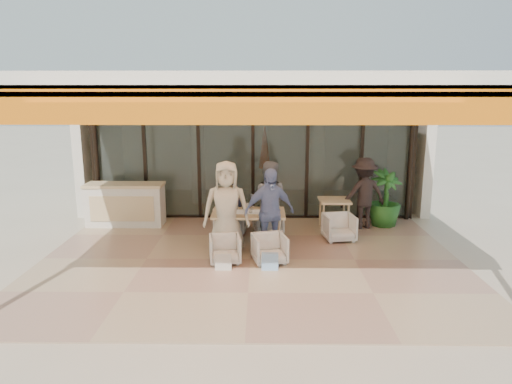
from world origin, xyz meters
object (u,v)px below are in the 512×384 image
diner_grey (269,201)px  standing_woman (364,194)px  chair_far_left (231,217)px  host_counter (126,204)px  dining_table (248,215)px  diner_periwinkle (269,212)px  diner_cream (226,208)px  chair_near_right (270,247)px  side_chair (339,226)px  potted_palm (385,198)px  chair_near_left (225,248)px  chair_far_right (268,219)px  side_table (334,204)px  diner_navy (230,205)px

diner_grey → standing_woman: size_ratio=1.03×
chair_far_left → host_counter: bearing=-4.2°
chair_far_left → standing_woman: 3.13m
dining_table → diner_periwinkle: diner_periwinkle is taller
host_counter → diner_cream: bearing=-36.8°
chair_near_right → standing_woman: bearing=31.7°
chair_far_left → diner_cream: size_ratio=0.39×
host_counter → diner_grey: bearing=-16.7°
side_chair → potted_palm: potted_palm is taller
chair_near_left → potted_palm: potted_palm is taller
host_counter → potted_palm: (6.20, 0.03, 0.16)m
chair_far_right → potted_palm: (2.78, 0.55, 0.36)m
dining_table → side_table: size_ratio=2.01×
diner_navy → side_table: diner_navy is taller
chair_near_left → chair_near_right: chair_near_right is taller
dining_table → chair_far_left: 1.08m
dining_table → side_chair: (1.96, 0.40, -0.36)m
host_counter → diner_navy: size_ratio=1.19×
chair_near_right → side_table: (1.53, 2.10, 0.33)m
diner_navy → chair_far_right: bearing=-132.0°
chair_near_left → diner_grey: size_ratio=0.34×
host_counter → side_chair: bearing=-12.2°
diner_grey → side_chair: 1.63m
chair_far_right → diner_cream: (-0.84, -1.40, 0.61)m
host_counter → diner_cream: size_ratio=0.99×
chair_near_right → potted_palm: (2.78, 2.45, 0.38)m
dining_table → diner_grey: diner_grey is taller
standing_woman → chair_far_left: bearing=-8.5°
diner_cream → side_table: (2.37, 1.60, -0.30)m
chair_far_right → diner_grey: diner_grey is taller
host_counter → standing_woman: size_ratio=1.09×
standing_woman → diner_cream: bearing=14.7°
chair_near_left → diner_periwinkle: bearing=22.4°
chair_far_left → diner_navy: diner_navy is taller
diner_cream → side_chair: (2.37, 0.85, -0.61)m
side_chair → host_counter: bearing=159.4°
chair_far_left → chair_far_right: (0.84, 0.00, -0.03)m
diner_grey → diner_cream: bearing=59.8°
potted_palm → side_table: bearing=-164.3°
side_table → host_counter: bearing=176.3°
diner_cream → side_chair: bearing=17.9°
host_counter → standing_woman: standing_woman is taller
host_counter → dining_table: (2.99, -1.47, 0.16)m
chair_far_right → diner_periwinkle: size_ratio=0.38×
diner_grey → potted_palm: (2.78, 1.05, -0.18)m
chair_far_left → side_chair: chair_far_left is taller
dining_table → chair_far_left: dining_table is taller
chair_far_left → chair_near_left: size_ratio=1.23×
chair_near_right → side_chair: bearing=27.9°
dining_table → diner_navy: size_ratio=0.96×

